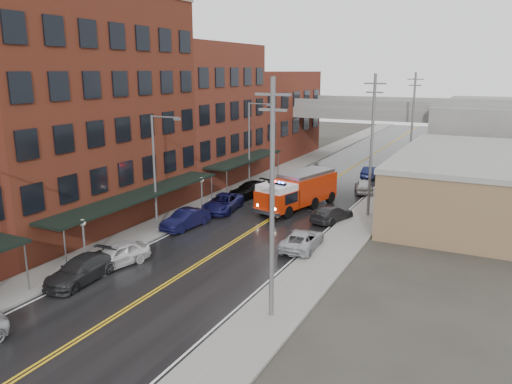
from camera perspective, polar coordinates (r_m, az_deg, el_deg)
The scene contains 30 objects.
road at distance 41.71m, azimuth 1.31°, elevation -3.31°, with size 11.00×160.00×0.02m, color black.
sidewalk_left at distance 45.13m, azimuth -7.13°, elevation -2.00°, with size 3.00×160.00×0.15m, color slate.
sidewalk_right at distance 39.33m, azimuth 11.03°, elevation -4.55°, with size 3.00×160.00×0.15m, color slate.
curb_left at distance 44.27m, azimuth -5.34°, elevation -2.27°, with size 0.30×160.00×0.15m, color gray.
curb_right at distance 39.76m, azimuth 8.73°, elevation -4.25°, with size 0.30×160.00×0.15m, color gray.
brick_building_b at distance 42.01m, azimuth -19.80°, elevation 8.52°, with size 9.00×20.00×18.00m, color #582617.
brick_building_c at distance 55.71m, azimuth -6.61°, elevation 8.80°, with size 9.00×15.00×15.00m, color #5F281C.
brick_building_far at distance 71.13m, azimuth 1.15°, elevation 8.76°, with size 9.00×20.00×12.00m, color maroon.
tan_building at distance 47.19m, azimuth 24.71°, elevation 0.56°, with size 14.00×22.00×5.00m, color brown.
right_far_block at distance 76.62m, azimuth 27.17°, elevation 6.11°, with size 18.00×30.00×8.00m, color slate.
awning_1 at distance 39.06m, azimuth -13.12°, elevation -0.34°, with size 2.60×18.00×3.09m.
awning_2 at distance 53.41m, azimuth -1.21°, elevation 3.79°, with size 2.60×13.00×3.09m.
globe_lamp_1 at distance 33.58m, azimuth -19.14°, elevation -4.28°, with size 0.44×0.44×3.12m.
globe_lamp_2 at distance 44.09m, azimuth -6.24°, elevation 0.65°, with size 0.44×0.44×3.12m.
street_lamp_1 at distance 38.78m, azimuth -11.28°, elevation 2.98°, with size 2.64×0.22×9.00m.
street_lamp_2 at distance 52.20m, azimuth -0.55°, elevation 6.00°, with size 2.64×0.22×9.00m.
utility_pole_0 at distance 23.98m, azimuth 1.85°, elevation -0.68°, with size 1.80×0.24×12.00m.
utility_pole_1 at distance 42.68m, azimuth 13.09°, elevation 5.39°, with size 1.80×0.24×12.00m.
utility_pole_2 at distance 62.19m, azimuth 17.43°, elevation 7.68°, with size 1.80×0.24×12.00m.
overpass at distance 70.47m, azimuth 12.51°, elevation 8.38°, with size 40.00×10.00×7.50m.
fire_truck at distance 45.08m, azimuth 4.73°, elevation 0.25°, with size 5.22×9.29×3.24m.
parked_car_left_3 at distance 31.76m, azimuth -19.35°, elevation -8.38°, with size 2.04×5.03×1.46m, color #242426.
parked_car_left_4 at distance 33.38m, azimuth -15.67°, elevation -6.94°, with size 1.80×4.48×1.53m, color silver.
parked_car_left_5 at distance 40.02m, azimuth -8.03°, elevation -3.09°, with size 1.59×4.55×1.50m, color black.
parked_car_left_6 at distance 44.52m, azimuth -3.82°, elevation -1.25°, with size 2.46×5.34×1.48m, color #121245.
parked_car_left_7 at distance 49.41m, azimuth -0.64°, elevation 0.30°, with size 2.07×5.08×1.47m, color black.
parked_car_right_0 at distance 35.30m, azimuth 5.28°, elevation -5.47°, with size 2.25×4.88×1.36m, color #9FA1A7.
parked_car_right_1 at distance 41.94m, azimuth 8.69°, elevation -2.45°, with size 1.86×4.57×1.33m, color #2A2A2D.
parked_car_right_2 at distance 52.16m, azimuth 12.22°, elevation 0.68°, with size 1.69×4.21×1.44m, color #BDBDBD.
parked_car_right_3 at distance 59.60m, azimuth 12.99°, elevation 2.24°, with size 1.44×4.14×1.37m, color #0E1334.
Camera 1 is at (16.77, -6.15, 12.32)m, focal length 35.00 mm.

